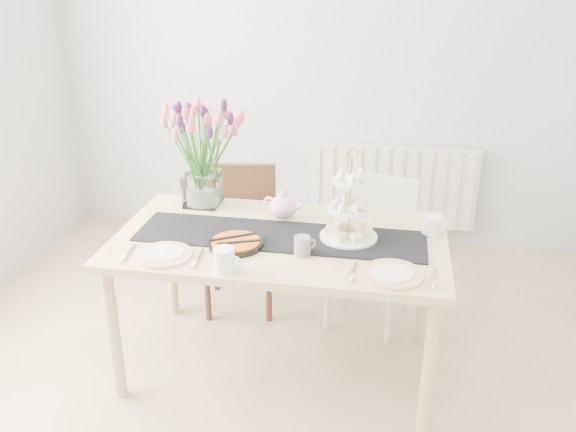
% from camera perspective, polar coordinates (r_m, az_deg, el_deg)
% --- Properties ---
extents(room_shell, '(4.50, 4.50, 4.50)m').
position_cam_1_polar(room_shell, '(2.24, -2.86, 4.77)').
color(room_shell, tan).
rests_on(room_shell, ground).
extents(radiator, '(1.20, 0.08, 0.60)m').
position_cam_1_polar(radiator, '(4.53, 9.78, 2.80)').
color(radiator, white).
rests_on(radiator, room_shell).
extents(dining_table, '(1.60, 0.90, 0.75)m').
position_cam_1_polar(dining_table, '(2.99, -0.75, -3.30)').
color(dining_table, tan).
rests_on(dining_table, ground).
extents(chair_brown, '(0.48, 0.48, 0.85)m').
position_cam_1_polar(chair_brown, '(3.70, -4.46, -0.97)').
color(chair_brown, '#3D2516').
rests_on(chair_brown, ground).
extents(chair_white, '(0.51, 0.51, 0.85)m').
position_cam_1_polar(chair_white, '(3.55, 8.05, -2.22)').
color(chair_white, silver).
rests_on(chair_white, ground).
extents(table_runner, '(1.40, 0.35, 0.01)m').
position_cam_1_polar(table_runner, '(2.95, -0.76, -1.90)').
color(table_runner, black).
rests_on(table_runner, dining_table).
extents(tulip_vase, '(0.67, 0.67, 0.57)m').
position_cam_1_polar(tulip_vase, '(3.25, -8.26, 7.13)').
color(tulip_vase, silver).
rests_on(tulip_vase, dining_table).
extents(cake_stand, '(0.28, 0.28, 0.41)m').
position_cam_1_polar(cake_stand, '(2.90, 5.77, -0.06)').
color(cake_stand, gold).
rests_on(cake_stand, dining_table).
extents(teapot, '(0.28, 0.25, 0.15)m').
position_cam_1_polar(teapot, '(3.12, -0.46, 0.86)').
color(teapot, silver).
rests_on(teapot, dining_table).
extents(cream_jug, '(0.09, 0.09, 0.09)m').
position_cam_1_polar(cream_jug, '(3.05, 13.25, -0.87)').
color(cream_jug, white).
rests_on(cream_jug, dining_table).
extents(tart_tin, '(0.26, 0.26, 0.03)m').
position_cam_1_polar(tart_tin, '(2.86, -4.90, -2.58)').
color(tart_tin, black).
rests_on(tart_tin, dining_table).
extents(mug_grey, '(0.11, 0.11, 0.09)m').
position_cam_1_polar(mug_grey, '(2.76, 1.35, -2.83)').
color(mug_grey, gray).
rests_on(mug_grey, dining_table).
extents(mug_white, '(0.11, 0.11, 0.11)m').
position_cam_1_polar(mug_white, '(2.63, -6.00, -4.14)').
color(mug_white, white).
rests_on(mug_white, dining_table).
extents(plate_left, '(0.28, 0.28, 0.01)m').
position_cam_1_polar(plate_left, '(2.82, -11.56, -3.58)').
color(plate_left, white).
rests_on(plate_left, dining_table).
extents(plate_right, '(0.30, 0.30, 0.01)m').
position_cam_1_polar(plate_right, '(2.64, 9.72, -5.38)').
color(plate_right, white).
rests_on(plate_right, dining_table).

